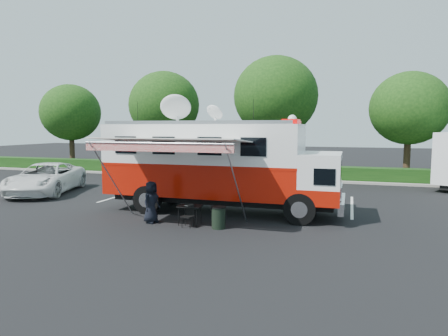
# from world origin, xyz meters

# --- Properties ---
(ground_plane) EXTENTS (120.00, 120.00, 0.00)m
(ground_plane) POSITION_xyz_m (0.00, 0.00, 0.00)
(ground_plane) COLOR black
(ground_plane) RESTS_ON ground
(back_border) EXTENTS (60.00, 6.14, 8.87)m
(back_border) POSITION_xyz_m (1.14, 12.90, 5.00)
(back_border) COLOR #9E998E
(back_border) RESTS_ON ground_plane
(stall_lines) EXTENTS (24.12, 5.50, 0.01)m
(stall_lines) POSITION_xyz_m (-0.50, 3.00, 0.00)
(stall_lines) COLOR silver
(stall_lines) RESTS_ON ground_plane
(command_truck) EXTENTS (10.24, 2.82, 4.92)m
(command_truck) POSITION_xyz_m (-0.09, -0.00, 2.11)
(command_truck) COLOR black
(command_truck) RESTS_ON ground_plane
(awning) EXTENTS (5.59, 2.87, 3.37)m
(awning) POSITION_xyz_m (-1.01, -2.92, 3.17)
(awning) COLOR silver
(awning) RESTS_ON ground_plane
(white_suv) EXTENTS (4.55, 6.63, 1.69)m
(white_suv) POSITION_xyz_m (-10.93, 1.80, 0.00)
(white_suv) COLOR silver
(white_suv) RESTS_ON ground_plane
(person) EXTENTS (0.68, 0.89, 1.63)m
(person) POSITION_xyz_m (-1.97, -2.64, 0.00)
(person) COLOR black
(person) RESTS_ON ground_plane
(folding_table) EXTENTS (0.97, 0.74, 0.76)m
(folding_table) POSITION_xyz_m (-0.40, -2.55, 0.71)
(folding_table) COLOR black
(folding_table) RESTS_ON ground_plane
(folding_chair) EXTENTS (0.49, 0.51, 0.86)m
(folding_chair) POSITION_xyz_m (-0.35, -2.76, 0.50)
(folding_chair) COLOR black
(folding_chair) RESTS_ON ground_plane
(trash_bin) EXTENTS (0.55, 0.55, 0.82)m
(trash_bin) POSITION_xyz_m (0.80, -2.69, 0.41)
(trash_bin) COLOR black
(trash_bin) RESTS_ON ground_plane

